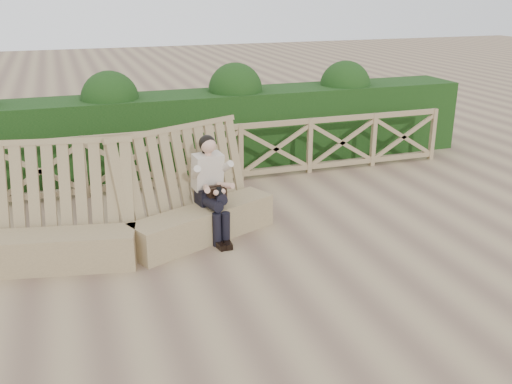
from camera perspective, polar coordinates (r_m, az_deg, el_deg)
name	(u,v)px	position (r m, az deg, el deg)	size (l,w,h in m)	color
ground	(269,264)	(7.71, 1.30, -7.23)	(60.00, 60.00, 0.00)	brown
bench	(128,224)	(8.12, -12.69, -3.10)	(4.47, 1.60, 1.62)	olive
woman	(211,184)	(8.30, -4.49, 0.81)	(0.47, 0.94, 1.51)	black
guardrail	(204,156)	(10.63, -5.26, 3.64)	(10.10, 0.09, 1.10)	#81684B
hedge	(189,131)	(11.71, -6.73, 6.10)	(12.00, 1.20, 1.50)	black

